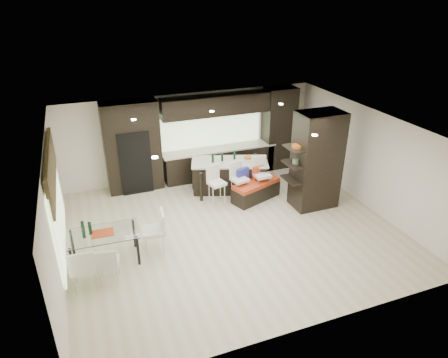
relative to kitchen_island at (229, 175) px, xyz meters
name	(u,v)px	position (x,y,z in m)	size (l,w,h in m)	color
ground	(232,229)	(-0.73, -2.09, -0.46)	(8.00, 8.00, 0.00)	beige
back_wall	(192,136)	(-0.73, 1.41, 0.89)	(8.00, 0.02, 2.70)	silver
left_wall	(55,212)	(-4.73, -2.09, 0.89)	(0.02, 7.00, 2.70)	silver
right_wall	(369,159)	(3.27, -2.09, 0.89)	(0.02, 7.00, 2.70)	silver
ceiling	(233,128)	(-0.73, -2.09, 2.24)	(8.00, 7.00, 0.02)	white
window_left	(57,207)	(-4.69, -1.89, 0.89)	(0.04, 3.20, 1.90)	#B2D199
window_back	(210,128)	(-0.13, 1.37, 1.09)	(3.40, 0.04, 1.20)	#B2D199
stone_accent	(51,168)	(-4.66, -1.89, 1.79)	(0.08, 3.00, 0.80)	brown
ceiling_spots	(229,126)	(-0.73, -1.84, 2.22)	(4.00, 3.00, 0.02)	white
back_cabinetry	(210,137)	(-0.23, 1.08, 0.89)	(6.80, 0.68, 2.70)	black
refrigerator	(134,160)	(-2.63, 1.03, 0.49)	(0.90, 0.68, 1.90)	black
partition_column	(317,161)	(1.87, -1.69, 0.89)	(1.20, 0.80, 2.70)	black
kitchen_island	(229,175)	(0.00, 0.00, 0.00)	(2.23, 0.96, 0.93)	black
stool_left	(217,190)	(-0.68, -0.79, 0.01)	(0.42, 0.42, 0.95)	silver
stool_mid	(239,186)	(0.00, -0.79, 0.01)	(0.42, 0.42, 0.94)	silver
stool_right	(261,182)	(0.68, -0.80, 0.03)	(0.44, 0.44, 0.99)	silver
bench	(256,190)	(0.49, -0.84, -0.18)	(1.45, 0.56, 0.56)	black
floor_vase	(298,181)	(1.57, -1.33, 0.17)	(0.46, 0.46, 1.26)	#4D5C42
dining_table	(105,247)	(-3.87, -2.30, -0.10)	(1.53, 0.86, 0.74)	white
chair_near	(108,265)	(-3.87, -3.04, -0.05)	(0.45, 0.45, 0.83)	silver
chair_far	(84,269)	(-4.35, -3.07, 0.00)	(0.50, 0.50, 0.93)	silver
chair_end	(154,234)	(-2.77, -2.30, 0.01)	(0.51, 0.51, 0.94)	silver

